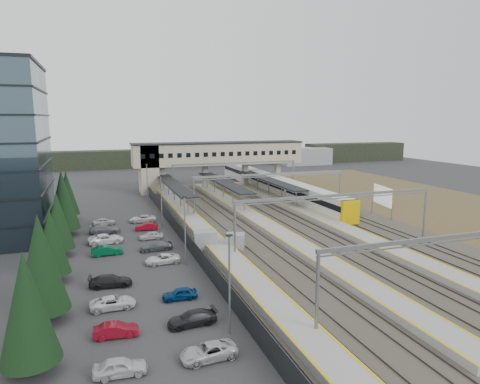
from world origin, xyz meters
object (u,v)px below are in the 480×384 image
object	(u,v)px
relay_cabin_far	(235,242)
footbridge	(208,156)
billboard	(382,197)
relay_cabin_near	(205,240)
train	(272,184)

from	to	relation	value
relay_cabin_far	footbridge	bearing A→B (deg)	79.64
footbridge	billboard	size ratio (longest dim) A/B	6.50
relay_cabin_near	footbridge	world-z (taller)	footbridge
footbridge	billboard	xyz separation A→B (m)	(20.66, -37.53, -4.28)
relay_cabin_near	relay_cabin_far	size ratio (longest dim) A/B	1.11
relay_cabin_near	train	world-z (taller)	train
billboard	relay_cabin_far	bearing A→B (deg)	-162.90
relay_cabin_far	billboard	bearing A→B (deg)	17.10
relay_cabin_near	train	xyz separation A→B (m)	(24.44, 35.49, 0.95)
billboard	footbridge	bearing A→B (deg)	118.83
relay_cabin_near	billboard	world-z (taller)	billboard
footbridge	billboard	bearing A→B (deg)	-61.17
footbridge	relay_cabin_far	bearing A→B (deg)	-100.36
relay_cabin_near	footbridge	xyz separation A→B (m)	(12.14, 45.10, 6.71)
train	relay_cabin_near	bearing A→B (deg)	-124.55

